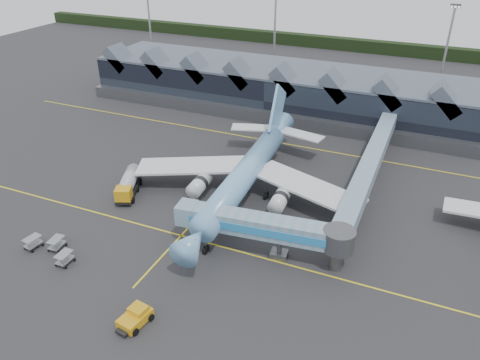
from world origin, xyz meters
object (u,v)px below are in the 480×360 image
at_px(main_airliner, 247,172).
at_px(fuel_truck, 129,183).
at_px(jet_bridge, 273,229).
at_px(pushback_tug, 135,317).

xyz_separation_m(main_airliner, fuel_truck, (-18.21, -7.26, -2.39)).
relative_size(jet_bridge, pushback_tug, 5.27).
relative_size(jet_bridge, fuel_truck, 2.51).
bearing_deg(pushback_tug, jet_bridge, 69.23).
height_order(jet_bridge, fuel_truck, jet_bridge).
bearing_deg(jet_bridge, main_airliner, 118.59).
distance_m(fuel_truck, pushback_tug, 29.71).
height_order(main_airliner, pushback_tug, main_airliner).
xyz_separation_m(main_airliner, jet_bridge, (9.41, -13.56, 0.08)).
bearing_deg(pushback_tug, main_airliner, 97.77).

